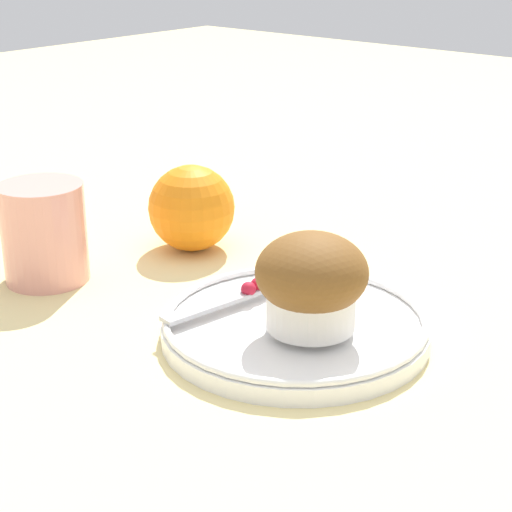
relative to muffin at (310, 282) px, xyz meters
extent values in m
plane|color=beige|center=(0.00, 0.03, -0.06)|extent=(3.00, 3.00, 0.00)
cylinder|color=white|center=(0.01, 0.02, -0.05)|extent=(0.21, 0.21, 0.01)
torus|color=white|center=(0.01, 0.02, -0.04)|extent=(0.21, 0.21, 0.01)
cylinder|color=silver|center=(0.00, 0.00, -0.02)|extent=(0.07, 0.07, 0.04)
ellipsoid|color=brown|center=(0.00, 0.00, 0.01)|extent=(0.09, 0.09, 0.06)
cylinder|color=silver|center=(0.07, 0.03, -0.03)|extent=(0.05, 0.05, 0.02)
cylinder|color=silver|center=(0.07, 0.03, -0.02)|extent=(0.04, 0.04, 0.00)
sphere|color=#B7192D|center=(0.01, 0.07, -0.03)|extent=(0.01, 0.01, 0.01)
sphere|color=#B7192D|center=(0.03, 0.07, -0.03)|extent=(0.01, 0.01, 0.01)
cube|color=#B7B7BC|center=(0.03, 0.07, -0.04)|extent=(0.19, 0.05, 0.00)
sphere|color=orange|center=(0.10, 0.22, -0.01)|extent=(0.09, 0.09, 0.09)
cylinder|color=#E5998C|center=(-0.04, 0.27, -0.01)|extent=(0.08, 0.08, 0.09)
camera|label=1|loc=(-0.47, -0.35, 0.25)|focal=60.00mm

